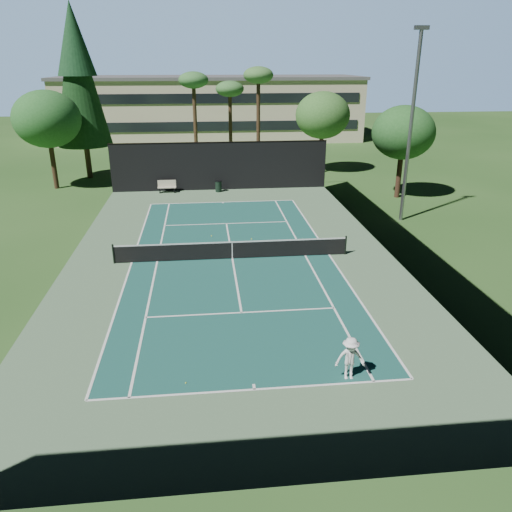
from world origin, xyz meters
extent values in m
plane|color=#28501E|center=(0.00, 0.00, 0.00)|extent=(160.00, 160.00, 0.00)
cube|color=#537652|center=(0.00, 0.00, 0.01)|extent=(18.00, 32.00, 0.01)
cube|color=#195148|center=(0.00, 0.00, 0.01)|extent=(10.97, 23.77, 0.01)
cube|color=white|center=(0.00, -11.88, 0.02)|extent=(10.97, 0.10, 0.01)
cube|color=white|center=(0.00, 11.88, 0.02)|extent=(10.97, 0.10, 0.01)
cube|color=white|center=(0.00, -6.40, 0.02)|extent=(8.23, 0.10, 0.01)
cube|color=white|center=(0.00, 6.40, 0.02)|extent=(8.23, 0.10, 0.01)
cube|color=white|center=(-5.49, 0.00, 0.02)|extent=(0.10, 23.77, 0.01)
cube|color=white|center=(5.49, 0.00, 0.02)|extent=(0.10, 23.77, 0.01)
cube|color=white|center=(-4.12, 0.00, 0.02)|extent=(0.10, 23.77, 0.01)
cube|color=white|center=(4.12, 0.00, 0.02)|extent=(0.10, 23.77, 0.01)
cube|color=white|center=(0.00, 0.00, 0.02)|extent=(0.10, 12.80, 0.01)
cube|color=white|center=(0.00, -11.73, 0.02)|extent=(0.10, 0.30, 0.01)
cube|color=white|center=(0.00, 11.73, 0.02)|extent=(0.10, 0.30, 0.01)
cylinder|color=black|center=(-6.40, 0.00, 0.55)|extent=(0.10, 0.10, 1.10)
cylinder|color=black|center=(6.40, 0.00, 0.55)|extent=(0.10, 0.10, 1.10)
cube|color=black|center=(0.00, 0.00, 0.50)|extent=(12.80, 0.02, 0.92)
cube|color=white|center=(0.00, 0.00, 0.98)|extent=(12.80, 0.04, 0.07)
cube|color=white|center=(0.00, 0.00, 0.50)|extent=(0.05, 0.03, 0.92)
cube|color=black|center=(0.00, 16.00, 2.00)|extent=(18.00, 0.04, 4.00)
cube|color=black|center=(0.00, -16.00, 2.00)|extent=(18.00, 0.04, 4.00)
cube|color=black|center=(9.00, 0.00, 2.00)|extent=(0.04, 32.00, 4.00)
cube|color=black|center=(-9.00, 0.00, 2.00)|extent=(0.04, 32.00, 4.00)
cube|color=black|center=(0.00, 16.00, 4.00)|extent=(18.00, 0.06, 0.06)
imported|color=white|center=(3.31, -11.57, 0.79)|extent=(1.07, 0.67, 1.58)
sphere|color=gold|center=(-2.29, -11.28, 0.03)|extent=(0.06, 0.06, 0.06)
sphere|color=#CDD630|center=(-1.06, 3.89, 0.04)|extent=(0.08, 0.08, 0.08)
sphere|color=#DBF237|center=(1.37, 3.08, 0.04)|extent=(0.07, 0.07, 0.07)
sphere|color=#C1D02F|center=(-4.62, 2.52, 0.03)|extent=(0.06, 0.06, 0.06)
cube|color=#BAB19A|center=(-4.46, 15.38, 0.45)|extent=(1.50, 0.45, 0.05)
cube|color=beige|center=(-4.46, 15.58, 0.75)|extent=(1.50, 0.06, 0.55)
cube|color=black|center=(-5.06, 15.38, 0.21)|extent=(0.06, 0.40, 0.42)
cube|color=black|center=(-3.86, 15.38, 0.21)|extent=(0.06, 0.40, 0.42)
cylinder|color=black|center=(-0.20, 15.26, 0.45)|extent=(0.52, 0.52, 0.90)
cylinder|color=black|center=(-0.20, 15.26, 0.92)|extent=(0.56, 0.56, 0.05)
cylinder|color=#4B3620|center=(-12.00, 22.00, 1.80)|extent=(0.50, 0.50, 3.60)
cone|color=#123213|center=(-12.00, 22.00, 9.00)|extent=(4.80, 4.80, 12.00)
cone|color=#14381C|center=(-12.00, 22.00, 12.00)|extent=(3.30, 3.30, 6.00)
cylinder|color=#46321E|center=(-2.00, 24.00, 4.28)|extent=(0.36, 0.36, 8.55)
ellipsoid|color=#346D31|center=(-2.00, 24.00, 8.55)|extent=(2.80, 2.80, 1.54)
cylinder|color=#49311F|center=(1.50, 26.00, 3.83)|extent=(0.36, 0.36, 7.65)
ellipsoid|color=#35692F|center=(1.50, 26.00, 7.65)|extent=(2.80, 2.80, 1.54)
cylinder|color=#402C1B|center=(4.00, 23.00, 4.50)|extent=(0.36, 0.36, 9.00)
ellipsoid|color=#3B6E31|center=(4.00, 23.00, 9.00)|extent=(2.80, 2.80, 1.54)
cylinder|color=#3F2A1B|center=(10.00, 22.00, 1.76)|extent=(0.40, 0.40, 3.52)
ellipsoid|color=#346627|center=(10.00, 22.00, 5.44)|extent=(5.12, 5.12, 4.35)
cylinder|color=#42291C|center=(14.00, 12.00, 1.65)|extent=(0.40, 0.40, 3.30)
ellipsoid|color=#225621|center=(14.00, 12.00, 5.10)|extent=(4.80, 4.80, 4.08)
cylinder|color=#412C1C|center=(-14.00, 18.00, 1.87)|extent=(0.40, 0.40, 3.74)
ellipsoid|color=#256026|center=(-14.00, 18.00, 5.78)|extent=(5.44, 5.44, 4.62)
cube|color=beige|center=(0.00, 46.00, 4.00)|extent=(40.00, 12.00, 8.00)
cube|color=#59595B|center=(0.00, 46.00, 8.10)|extent=(40.50, 12.50, 0.40)
cube|color=black|center=(0.00, 39.95, 2.40)|extent=(38.00, 0.15, 1.20)
cube|color=black|center=(0.00, 39.95, 5.80)|extent=(38.00, 0.15, 1.20)
cylinder|color=gray|center=(12.00, 6.00, 6.00)|extent=(0.24, 0.24, 12.00)
cube|color=gray|center=(12.00, 6.00, 12.10)|extent=(0.90, 0.25, 0.25)
camera|label=1|loc=(-1.42, -25.67, 10.26)|focal=35.00mm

